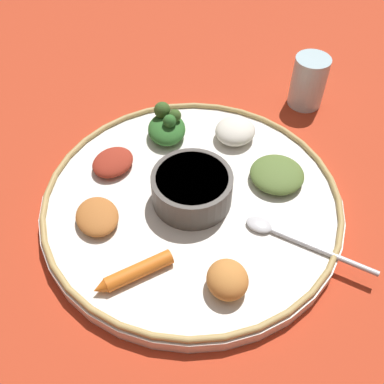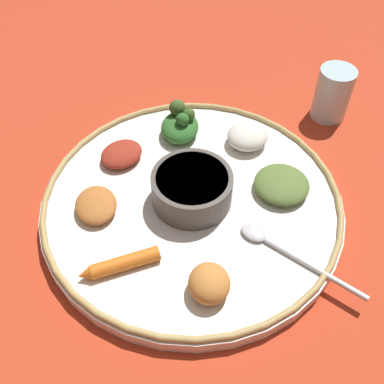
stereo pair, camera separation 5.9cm
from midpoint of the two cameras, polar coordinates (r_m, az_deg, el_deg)
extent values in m
plane|color=#B7381E|center=(0.62, -2.74, -2.24)|extent=(2.40, 2.40, 0.00)
cylinder|color=white|center=(0.61, -2.77, -1.67)|extent=(0.40, 0.40, 0.02)
torus|color=tan|center=(0.60, -2.81, -0.91)|extent=(0.40, 0.40, 0.01)
cylinder|color=#4C4742|center=(0.59, -2.88, 0.28)|extent=(0.11, 0.11, 0.04)
cylinder|color=maroon|center=(0.57, -2.96, 1.53)|extent=(0.09, 0.09, 0.01)
ellipsoid|color=silver|center=(0.58, 5.56, -4.30)|extent=(0.04, 0.03, 0.01)
cylinder|color=silver|center=(0.57, 13.37, -7.49)|extent=(0.13, 0.02, 0.01)
ellipsoid|color=#2D6628|center=(0.68, -5.71, 7.77)|extent=(0.09, 0.09, 0.03)
sphere|color=#385623|center=(0.68, -6.30, 10.12)|extent=(0.02, 0.02, 0.02)
sphere|color=#2D6628|center=(0.67, -5.42, 8.77)|extent=(0.02, 0.02, 0.02)
sphere|color=#385623|center=(0.68, -4.73, 9.47)|extent=(0.02, 0.02, 0.02)
cylinder|color=orange|center=(0.54, -9.89, -9.94)|extent=(0.05, 0.08, 0.02)
cone|color=orange|center=(0.54, -14.77, -11.90)|extent=(0.02, 0.02, 0.02)
ellipsoid|color=#C67A38|center=(0.52, 1.17, -11.21)|extent=(0.07, 0.07, 0.03)
ellipsoid|color=#B2662D|center=(0.59, -14.71, -3.18)|extent=(0.08, 0.08, 0.02)
ellipsoid|color=maroon|center=(0.65, -12.55, 3.55)|extent=(0.05, 0.06, 0.02)
ellipsoid|color=#567033|center=(0.63, 8.03, 2.08)|extent=(0.10, 0.10, 0.02)
ellipsoid|color=silver|center=(0.68, 2.97, 7.59)|extent=(0.06, 0.07, 0.03)
cylinder|color=silver|center=(0.78, 12.34, 13.36)|extent=(0.06, 0.06, 0.09)
cylinder|color=tan|center=(0.79, 12.03, 11.85)|extent=(0.05, 0.05, 0.03)
camera|label=1|loc=(0.03, -92.87, -3.34)|focal=42.26mm
camera|label=2|loc=(0.03, 87.13, 3.34)|focal=42.26mm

